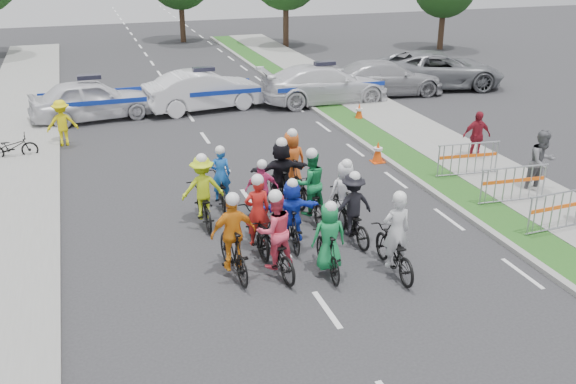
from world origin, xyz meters
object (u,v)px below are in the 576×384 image
object	(u,v)px
rider_3	(233,244)
cone_0	(378,152)
rider_6	(257,225)
rider_7	(344,201)
rider_10	(203,197)
rider_13	(291,169)
police_car_0	(92,100)
rider_12	(221,186)
barrier_2	(468,161)
civilian_sedan	(386,78)
police_car_2	(324,84)
rider_8	(310,193)
rider_9	(262,197)
rider_5	(291,218)
cone_1	(359,112)
rider_4	(352,214)
barrier_0	(560,213)
civilian_suv	(437,70)
marshal_hiviz	(62,123)
spectator_2	(477,136)
spectator_1	(542,162)
police_car_1	(204,91)
rider_2	(275,242)
barrier_1	(513,186)
rider_0	(394,246)
rider_11	(281,179)
rider_1	(328,246)
parked_bike	(12,147)

from	to	relation	value
rider_3	cone_0	distance (m)	8.45
rider_6	rider_7	size ratio (longest dim) A/B	1.04
rider_10	rider_13	distance (m)	3.02
police_car_0	cone_0	world-z (taller)	police_car_0
rider_12	barrier_2	size ratio (longest dim) A/B	0.89
barrier_2	cone_0	size ratio (longest dim) A/B	2.86
rider_7	civilian_sedan	xyz separation A→B (m)	(7.40, 12.59, 0.05)
rider_10	barrier_2	world-z (taller)	rider_10
rider_12	police_car_2	xyz separation A→B (m)	(6.80, 9.71, 0.24)
rider_8	rider_9	distance (m)	1.25
rider_5	rider_9	size ratio (longest dim) A/B	1.02
rider_13	cone_1	xyz separation A→B (m)	(4.99, 6.40, -0.41)
rider_6	barrier_2	distance (m)	7.73
rider_4	barrier_2	distance (m)	5.74
barrier_0	rider_7	bearing A→B (deg)	157.87
rider_12	civilian_suv	bearing A→B (deg)	-133.55
marshal_hiviz	rider_8	bearing A→B (deg)	120.07
rider_7	spectator_2	size ratio (longest dim) A/B	1.14
rider_6	cone_0	distance (m)	7.19
barrier_2	rider_7	bearing A→B (deg)	-157.34
rider_9	rider_10	world-z (taller)	rider_10
rider_12	barrier_0	world-z (taller)	rider_12
cone_1	rider_3	bearing A→B (deg)	-126.26
rider_10	spectator_1	bearing A→B (deg)	175.34
rider_13	spectator_2	distance (m)	6.68
rider_3	police_car_1	size ratio (longest dim) A/B	0.40
marshal_hiviz	cone_1	xyz separation A→B (m)	(11.10, -0.34, -0.47)
rider_9	police_car_1	world-z (taller)	rider_9
barrier_2	rider_13	bearing A→B (deg)	174.58
civilian_sedan	cone_0	bearing A→B (deg)	158.51
rider_2	marshal_hiviz	xyz separation A→B (m)	(-4.31, 10.97, 0.07)
spectator_2	rider_8	bearing A→B (deg)	-152.05
rider_5	barrier_1	distance (m)	6.50
rider_0	rider_6	bearing A→B (deg)	-35.25
barrier_2	cone_0	xyz separation A→B (m)	(-1.91, 2.19, -0.22)
police_car_2	spectator_1	world-z (taller)	spectator_1
police_car_0	rider_11	bearing A→B (deg)	-165.46
rider_1	marshal_hiviz	xyz separation A→B (m)	(-5.38, 11.40, 0.12)
parked_bike	cone_0	bearing A→B (deg)	-112.75
rider_3	rider_8	distance (m)	3.39
parked_bike	rider_13	bearing A→B (deg)	-129.48
rider_7	police_car_2	size ratio (longest dim) A/B	0.33
barrier_1	parked_bike	world-z (taller)	barrier_1
rider_8	rider_5	bearing A→B (deg)	50.36
rider_1	police_car_1	xyz separation A→B (m)	(0.27, 14.60, 0.13)
rider_7	marshal_hiviz	distance (m)	11.43
rider_9	parked_bike	size ratio (longest dim) A/B	1.08
police_car_1	rider_3	bearing A→B (deg)	162.96
rider_6	parked_bike	size ratio (longest dim) A/B	1.22
rider_2	rider_4	xyz separation A→B (m)	(2.21, 0.92, -0.03)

